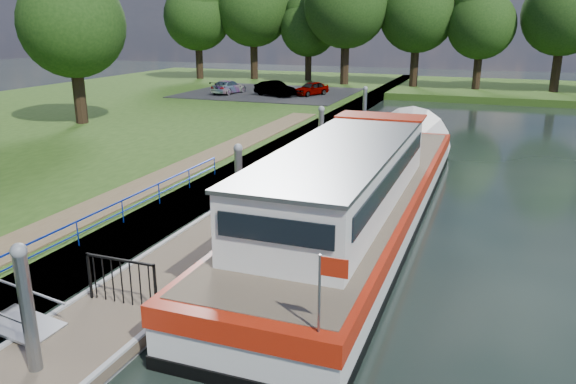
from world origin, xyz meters
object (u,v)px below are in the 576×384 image
at_px(car_b, 275,89).
at_px(barge, 365,189).
at_px(car_c, 229,87).
at_px(car_a, 311,88).
at_px(pontoon, 287,189).

bearing_deg(car_b, barge, -129.28).
relative_size(barge, car_c, 5.47).
bearing_deg(car_b, car_a, -36.31).
distance_m(car_a, car_c, 7.12).
xyz_separation_m(car_a, car_c, (-7.00, -1.30, -0.00)).
distance_m(barge, car_c, 30.56).
xyz_separation_m(car_a, car_b, (-2.63, -1.59, 0.05)).
relative_size(car_a, car_c, 0.85).
height_order(barge, car_b, barge).
height_order(pontoon, car_b, car_b).
distance_m(pontoon, barge, 4.16).
height_order(car_a, car_c, car_a).
distance_m(barge, car_a, 28.33).
bearing_deg(car_a, pontoon, -49.31).
bearing_deg(car_a, car_c, -144.92).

